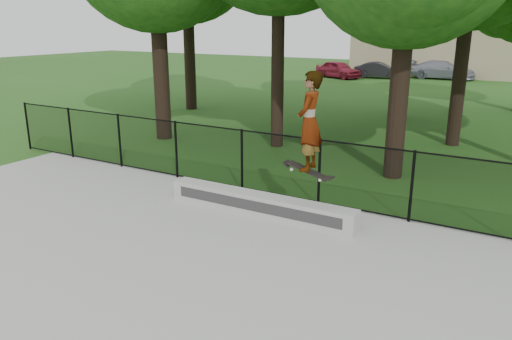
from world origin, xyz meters
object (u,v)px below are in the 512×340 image
Objects in this scene: grind_ledge at (259,204)px; car_b at (379,70)px; car_c at (443,70)px; skater_airborne at (309,123)px; car_a at (338,69)px.

car_b is at bearing 102.17° from grind_ledge.
car_c is at bearing -77.52° from car_b.
car_c is 30.09m from skater_airborne.
car_b is 4.50m from car_c.
skater_airborne is (3.04, -29.90, 1.51)m from car_c.
car_b is (2.62, 1.43, -0.05)m from car_a.
car_b is 29.09m from skater_airborne.
car_a is at bearing 108.18° from car_b.
grind_ledge is 1.34× the size of car_b.
car_a is 1.15× the size of car_b.
car_a reaches higher than car_b.
car_a is at bearing 113.99° from car_c.
car_c is (6.76, 3.18, 0.02)m from car_a.
grind_ledge is at bearing -178.25° from car_b.
grind_ledge is 27.99m from car_a.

